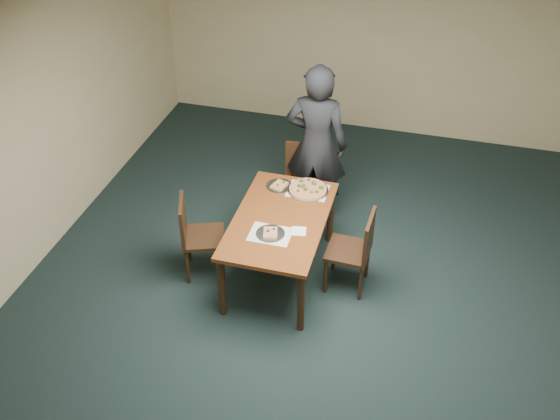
% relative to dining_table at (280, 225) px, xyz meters
% --- Properties ---
extents(ground, '(8.00, 8.00, 0.00)m').
position_rel_dining_table_xyz_m(ground, '(0.43, -0.62, -0.66)').
color(ground, black).
rests_on(ground, ground).
extents(room_shell, '(8.00, 8.00, 8.00)m').
position_rel_dining_table_xyz_m(room_shell, '(0.43, -0.62, 1.08)').
color(room_shell, '#C7B98A').
rests_on(room_shell, ground).
extents(dining_table, '(0.90, 1.50, 0.75)m').
position_rel_dining_table_xyz_m(dining_table, '(0.00, 0.00, 0.00)').
color(dining_table, '#592B11').
rests_on(dining_table, ground).
extents(chair_far, '(0.46, 0.46, 0.91)m').
position_rel_dining_table_xyz_m(chair_far, '(-0.03, 1.10, -0.14)').
color(chair_far, black).
rests_on(chair_far, ground).
extents(chair_left, '(0.54, 0.54, 0.91)m').
position_rel_dining_table_xyz_m(chair_left, '(-0.85, -0.17, -0.14)').
color(chair_left, black).
rests_on(chair_left, ground).
extents(chair_right, '(0.44, 0.44, 0.91)m').
position_rel_dining_table_xyz_m(chair_right, '(0.78, 0.03, -0.14)').
color(chair_right, black).
rests_on(chair_right, ground).
extents(diner, '(0.70, 0.46, 1.90)m').
position_rel_dining_table_xyz_m(diner, '(0.11, 1.13, 0.29)').
color(diner, black).
rests_on(diner, ground).
extents(placemat_main, '(0.42, 0.32, 0.00)m').
position_rel_dining_table_xyz_m(placemat_main, '(0.16, 0.53, 0.09)').
color(placemat_main, white).
rests_on(placemat_main, dining_table).
extents(placemat_near, '(0.40, 0.30, 0.00)m').
position_rel_dining_table_xyz_m(placemat_near, '(-0.02, -0.27, 0.09)').
color(placemat_near, white).
rests_on(placemat_near, dining_table).
extents(pizza_pan, '(0.43, 0.43, 0.08)m').
position_rel_dining_table_xyz_m(pizza_pan, '(0.16, 0.53, 0.12)').
color(pizza_pan, silver).
rests_on(pizza_pan, dining_table).
extents(slice_plate_near, '(0.28, 0.28, 0.06)m').
position_rel_dining_table_xyz_m(slice_plate_near, '(-0.02, -0.27, 0.11)').
color(slice_plate_near, silver).
rests_on(slice_plate_near, dining_table).
extents(slice_plate_far, '(0.28, 0.28, 0.06)m').
position_rel_dining_table_xyz_m(slice_plate_far, '(-0.15, 0.53, 0.10)').
color(slice_plate_far, silver).
rests_on(slice_plate_far, dining_table).
extents(napkin, '(0.16, 0.16, 0.01)m').
position_rel_dining_table_xyz_m(napkin, '(0.23, -0.16, 0.09)').
color(napkin, white).
rests_on(napkin, dining_table).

